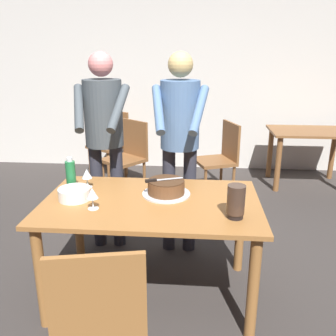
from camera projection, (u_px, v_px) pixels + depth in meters
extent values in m
plane|color=#383330|center=(153.00, 293.00, 2.70)|extent=(14.00, 14.00, 0.00)
cube|color=silver|center=(178.00, 77.00, 5.29)|extent=(10.00, 0.12, 2.70)
cube|color=#9E6633|center=(151.00, 203.00, 2.47)|extent=(1.47, 0.90, 0.03)
cylinder|color=#9E6633|center=(41.00, 277.00, 2.29)|extent=(0.07, 0.07, 0.72)
cylinder|color=#9E6633|center=(253.00, 288.00, 2.18)|extent=(0.07, 0.07, 0.72)
cylinder|color=#9E6633|center=(78.00, 224.00, 3.00)|extent=(0.07, 0.07, 0.72)
cylinder|color=#9E6633|center=(240.00, 230.00, 2.89)|extent=(0.07, 0.07, 0.72)
cylinder|color=silver|center=(166.00, 194.00, 2.57)|extent=(0.34, 0.34, 0.01)
cylinder|color=brown|center=(166.00, 187.00, 2.55)|extent=(0.26, 0.26, 0.09)
cylinder|color=#432A18|center=(166.00, 181.00, 2.54)|extent=(0.25, 0.25, 0.01)
cube|color=silver|center=(169.00, 179.00, 2.54)|extent=(0.19, 0.09, 0.00)
cube|color=black|center=(151.00, 181.00, 2.51)|extent=(0.08, 0.05, 0.02)
cylinder|color=white|center=(75.00, 198.00, 2.49)|extent=(0.22, 0.22, 0.01)
cylinder|color=white|center=(75.00, 197.00, 2.49)|extent=(0.22, 0.22, 0.01)
cylinder|color=white|center=(75.00, 196.00, 2.49)|extent=(0.22, 0.22, 0.01)
cylinder|color=white|center=(75.00, 194.00, 2.48)|extent=(0.22, 0.22, 0.01)
cylinder|color=white|center=(75.00, 193.00, 2.48)|extent=(0.22, 0.22, 0.01)
cylinder|color=white|center=(74.00, 192.00, 2.48)|extent=(0.22, 0.22, 0.01)
cylinder|color=white|center=(74.00, 190.00, 2.47)|extent=(0.22, 0.22, 0.01)
cylinder|color=white|center=(74.00, 189.00, 2.47)|extent=(0.22, 0.22, 0.01)
cylinder|color=silver|center=(93.00, 209.00, 2.34)|extent=(0.07, 0.07, 0.00)
cylinder|color=silver|center=(93.00, 203.00, 2.33)|extent=(0.01, 0.01, 0.07)
cone|color=silver|center=(92.00, 193.00, 2.31)|extent=(0.08, 0.08, 0.07)
cylinder|color=silver|center=(88.00, 187.00, 2.71)|extent=(0.07, 0.07, 0.00)
cylinder|color=silver|center=(87.00, 183.00, 2.69)|extent=(0.01, 0.01, 0.07)
cone|color=silver|center=(87.00, 174.00, 2.67)|extent=(0.08, 0.08, 0.07)
cylinder|color=#1E6B38|center=(71.00, 176.00, 2.62)|extent=(0.07, 0.07, 0.22)
cylinder|color=silver|center=(69.00, 159.00, 2.58)|extent=(0.04, 0.04, 0.03)
cylinder|color=black|center=(235.00, 215.00, 2.21)|extent=(0.10, 0.10, 0.03)
cylinder|color=#3F2D23|center=(236.00, 199.00, 2.18)|extent=(0.11, 0.11, 0.18)
cylinder|color=#2D2D38|center=(189.00, 200.00, 3.17)|extent=(0.11, 0.11, 0.95)
cylinder|color=#2D2D38|center=(169.00, 200.00, 3.19)|extent=(0.11, 0.11, 0.95)
cylinder|color=#4C6B93|center=(180.00, 115.00, 2.95)|extent=(0.32, 0.32, 0.55)
sphere|color=tan|center=(180.00, 64.00, 2.82)|extent=(0.20, 0.20, 0.20)
cylinder|color=#4C6B93|center=(199.00, 110.00, 2.74)|extent=(0.16, 0.42, 0.34)
cylinder|color=#4C6B93|center=(158.00, 109.00, 2.77)|extent=(0.15, 0.42, 0.34)
cylinder|color=#2D2D38|center=(118.00, 196.00, 3.26)|extent=(0.11, 0.11, 0.95)
cylinder|color=#2D2D38|center=(98.00, 196.00, 3.26)|extent=(0.11, 0.11, 0.95)
cylinder|color=#3F474C|center=(103.00, 113.00, 3.02)|extent=(0.32, 0.32, 0.55)
sphere|color=#D57D7A|center=(101.00, 64.00, 2.90)|extent=(0.20, 0.20, 0.20)
cylinder|color=#3F474C|center=(119.00, 108.00, 2.83)|extent=(0.13, 0.42, 0.34)
cylinder|color=#3F474C|center=(79.00, 108.00, 2.83)|extent=(0.18, 0.42, 0.34)
cube|color=#9E6633|center=(103.00, 314.00, 1.87)|extent=(0.52, 0.52, 0.04)
cylinder|color=#9E6633|center=(75.00, 327.00, 2.09)|extent=(0.04, 0.04, 0.41)
cylinder|color=#9E6633|center=(138.00, 322.00, 2.13)|extent=(0.04, 0.04, 0.41)
cube|color=#9E6633|center=(97.00, 300.00, 1.60)|extent=(0.44, 0.12, 0.45)
cube|color=brown|center=(310.00, 132.00, 4.68)|extent=(1.00, 0.70, 0.03)
cylinder|color=brown|center=(278.00, 164.00, 4.57)|extent=(0.07, 0.07, 0.71)
cylinder|color=brown|center=(270.00, 153.00, 5.09)|extent=(0.07, 0.07, 0.71)
cylinder|color=brown|center=(332.00, 154.00, 5.02)|extent=(0.07, 0.07, 0.71)
cube|color=brown|center=(214.00, 161.00, 4.43)|extent=(0.57, 0.57, 0.04)
cylinder|color=brown|center=(205.00, 185.00, 4.29)|extent=(0.04, 0.04, 0.41)
cylinder|color=brown|center=(195.00, 175.00, 4.62)|extent=(0.04, 0.04, 0.41)
cylinder|color=brown|center=(233.00, 182.00, 4.38)|extent=(0.04, 0.04, 0.41)
cylinder|color=brown|center=(221.00, 173.00, 4.72)|extent=(0.04, 0.04, 0.41)
cube|color=brown|center=(231.00, 141.00, 4.41)|extent=(0.18, 0.42, 0.45)
cube|color=brown|center=(123.00, 160.00, 4.49)|extent=(0.62, 0.62, 0.04)
cylinder|color=brown|center=(122.00, 184.00, 4.31)|extent=(0.04, 0.04, 0.41)
cylinder|color=brown|center=(103.00, 177.00, 4.55)|extent=(0.04, 0.04, 0.41)
cylinder|color=brown|center=(144.00, 177.00, 4.56)|extent=(0.04, 0.04, 0.41)
cylinder|color=brown|center=(126.00, 171.00, 4.80)|extent=(0.04, 0.04, 0.41)
cube|color=brown|center=(135.00, 138.00, 4.55)|extent=(0.36, 0.30, 0.45)
cube|color=brown|center=(107.00, 146.00, 5.14)|extent=(0.60, 0.60, 0.04)
cylinder|color=brown|center=(108.00, 167.00, 4.97)|extent=(0.04, 0.04, 0.41)
cylinder|color=brown|center=(90.00, 162.00, 5.17)|extent=(0.04, 0.04, 0.41)
cylinder|color=brown|center=(126.00, 160.00, 5.25)|extent=(0.04, 0.04, 0.41)
cylinder|color=brown|center=(108.00, 156.00, 5.45)|extent=(0.04, 0.04, 0.41)
cube|color=brown|center=(117.00, 127.00, 5.22)|extent=(0.39, 0.25, 0.45)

